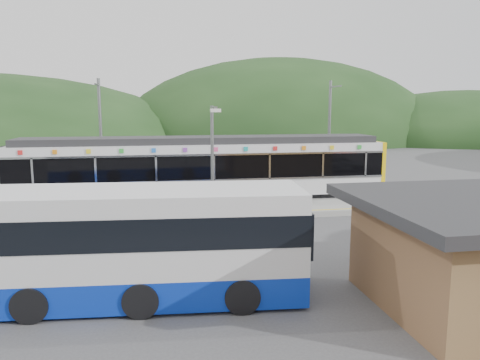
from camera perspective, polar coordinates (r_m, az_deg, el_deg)
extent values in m
plane|color=#4C4C4F|center=(20.77, 0.83, -6.10)|extent=(120.00, 120.00, 0.00)
ellipsoid|color=#1E3D19|center=(76.51, 4.87, 4.87)|extent=(52.00, 39.00, 26.00)
ellipsoid|color=#1E3D19|center=(83.65, 25.63, 4.37)|extent=(44.00, 33.00, 16.00)
cube|color=#9E9E99|center=(23.89, -0.68, -3.73)|extent=(26.00, 3.20, 0.30)
cube|color=yellow|center=(22.61, -0.14, -4.06)|extent=(26.00, 0.10, 0.01)
cube|color=black|center=(26.43, -17.69, -2.60)|extent=(3.20, 2.20, 0.56)
cube|color=black|center=(27.53, 7.91, -1.80)|extent=(3.20, 2.20, 0.56)
cube|color=silver|center=(26.17, -4.64, -0.66)|extent=(20.00, 2.90, 0.92)
cube|color=black|center=(26.00, -4.68, 1.92)|extent=(20.00, 2.96, 1.45)
cube|color=silver|center=(24.62, -4.32, -0.06)|extent=(20.00, 0.05, 0.10)
cube|color=silver|center=(24.44, -4.35, 3.06)|extent=(20.00, 0.05, 0.10)
cube|color=silver|center=(25.90, -4.70, 4.00)|extent=(20.00, 2.90, 0.45)
cube|color=#2D2D30|center=(25.87, -4.71, 4.90)|extent=(19.40, 2.50, 0.36)
cube|color=yellow|center=(28.82, 15.79, 1.65)|extent=(0.24, 2.92, 3.00)
cube|color=black|center=(27.02, -26.50, 0.57)|extent=(0.20, 2.92, 3.00)
cube|color=silver|center=(25.13, -24.00, 0.92)|extent=(0.10, 0.05, 1.35)
cube|color=silver|center=(24.58, -17.19, 1.14)|extent=(0.10, 0.05, 1.35)
cube|color=silver|center=(24.40, -10.19, 1.34)|extent=(0.10, 0.05, 1.35)
cube|color=silver|center=(24.58, -3.17, 1.52)|extent=(0.10, 0.05, 1.35)
cube|color=silver|center=(25.12, 3.64, 1.68)|extent=(0.10, 0.05, 1.35)
cube|color=silver|center=(25.99, 10.07, 1.81)|extent=(0.10, 0.05, 1.35)
cube|color=silver|center=(26.96, 15.07, 1.89)|extent=(0.10, 0.05, 1.35)
cube|color=red|center=(25.16, -25.23, 3.05)|extent=(0.22, 0.04, 0.22)
cube|color=orange|center=(24.79, -21.66, 3.19)|extent=(0.22, 0.04, 0.22)
cube|color=yellow|center=(24.53, -17.99, 3.33)|extent=(0.22, 0.04, 0.22)
cube|color=green|center=(24.36, -14.26, 3.46)|extent=(0.22, 0.04, 0.22)
cube|color=blue|center=(24.30, -10.48, 3.57)|extent=(0.22, 0.04, 0.22)
cube|color=purple|center=(24.34, -6.71, 3.67)|extent=(0.22, 0.04, 0.22)
cube|color=#E54C8C|center=(24.49, -2.96, 3.75)|extent=(0.22, 0.04, 0.22)
cube|color=#19A5A5|center=(24.75, 0.72, 3.81)|extent=(0.22, 0.04, 0.22)
cube|color=red|center=(25.10, 4.32, 3.86)|extent=(0.22, 0.04, 0.22)
cube|color=orange|center=(25.54, 7.80, 3.89)|extent=(0.22, 0.04, 0.22)
cube|color=yellow|center=(26.08, 11.16, 3.91)|extent=(0.22, 0.04, 0.22)
cube|color=green|center=(26.70, 14.36, 3.91)|extent=(0.22, 0.04, 0.22)
cylinder|color=slate|center=(28.53, -16.58, 4.77)|extent=(0.18, 0.18, 7.00)
cube|color=slate|center=(27.69, -17.05, 11.06)|extent=(0.08, 1.80, 0.08)
cylinder|color=slate|center=(30.36, 10.80, 5.21)|extent=(0.18, 0.18, 7.00)
cube|color=slate|center=(29.58, 11.54, 11.11)|extent=(0.08, 1.80, 0.08)
cube|color=#0C30BA|center=(13.96, -17.16, -11.88)|extent=(11.72, 3.53, 0.84)
cube|color=silver|center=(13.69, -17.32, -8.59)|extent=(11.72, 3.53, 0.84)
cube|color=black|center=(13.47, -17.49, -5.17)|extent=(11.72, 3.57, 0.84)
cube|color=silver|center=(13.32, -17.63, -2.32)|extent=(11.72, 3.53, 0.52)
cylinder|color=black|center=(14.32, -22.63, -11.88)|extent=(1.16, 2.81, 0.94)
cylinder|color=black|center=(13.78, -11.45, -12.17)|extent=(1.16, 2.81, 0.94)
cylinder|color=black|center=(13.76, -0.26, -12.02)|extent=(1.16, 2.81, 0.94)
cylinder|color=slate|center=(17.02, -3.37, -0.13)|extent=(0.12, 0.12, 5.43)
cube|color=slate|center=(16.40, -3.28, 8.73)|extent=(0.15, 0.91, 0.12)
cube|color=silver|center=(16.00, -3.10, 8.47)|extent=(0.36, 0.19, 0.12)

